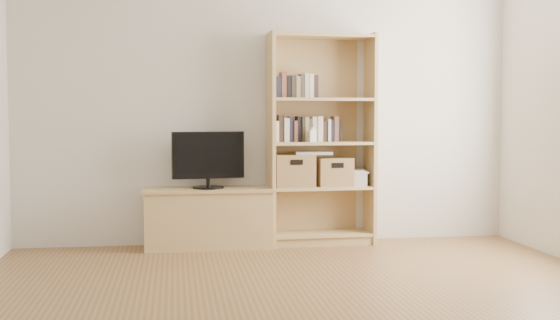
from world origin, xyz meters
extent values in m
cube|color=beige|center=(0.00, 2.50, 1.30)|extent=(4.50, 0.02, 2.60)
cube|color=tan|center=(-0.55, 2.30, 0.25)|extent=(1.10, 0.43, 0.50)
cube|color=tan|center=(0.46, 2.33, 0.95)|extent=(0.96, 0.37, 1.89)
cube|color=black|center=(-0.55, 2.30, 0.77)|extent=(0.63, 0.13, 0.50)
cube|color=beige|center=(0.46, 2.35, 1.03)|extent=(0.81, 0.20, 0.22)
cube|color=beige|center=(0.25, 2.35, 1.42)|extent=(0.42, 0.16, 0.22)
cube|color=white|center=(0.36, 2.22, 0.98)|extent=(0.06, 0.05, 0.11)
cube|color=olive|center=(0.21, 2.32, 0.67)|extent=(0.35, 0.29, 0.29)
cube|color=olive|center=(0.58, 2.33, 0.65)|extent=(0.32, 0.27, 0.25)
cube|color=silver|center=(0.39, 2.31, 0.83)|extent=(0.35, 0.27, 0.03)
cube|color=silver|center=(0.79, 2.34, 0.59)|extent=(0.23, 0.29, 0.12)
camera|label=1|loc=(-0.84, -3.82, 1.18)|focal=45.00mm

